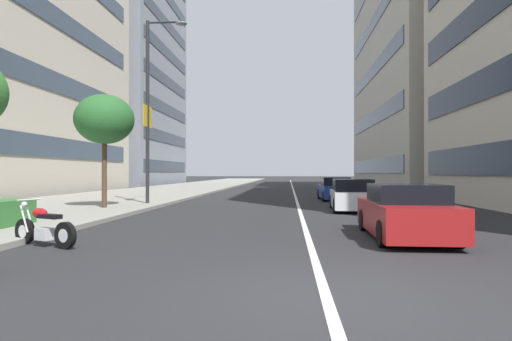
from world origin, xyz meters
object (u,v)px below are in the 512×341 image
motorcycle_under_tarp (44,229)px  car_mid_block_traffic (405,213)px  street_tree_mid_sidewalk (104,120)px  car_following_behind (352,196)px  street_lamp_with_banners (153,97)px  car_approaching_light (335,190)px

motorcycle_under_tarp → car_mid_block_traffic: car_mid_block_traffic is taller
car_mid_block_traffic → street_tree_mid_sidewalk: size_ratio=0.87×
car_following_behind → street_lamp_with_banners: street_lamp_with_banners is taller
car_following_behind → street_tree_mid_sidewalk: size_ratio=0.85×
motorcycle_under_tarp → car_following_behind: size_ratio=0.45×
car_mid_block_traffic → street_tree_mid_sidewalk: 13.84m
street_lamp_with_banners → street_tree_mid_sidewalk: (-2.85, 1.29, -1.50)m
motorcycle_under_tarp → street_tree_mid_sidewalk: 10.18m
motorcycle_under_tarp → street_tree_mid_sidewalk: size_ratio=0.38×
car_approaching_light → street_tree_mid_sidewalk: size_ratio=0.83×
motorcycle_under_tarp → street_tree_mid_sidewalk: (9.15, 2.55, 3.67)m
motorcycle_under_tarp → car_following_behind: (10.13, -8.55, 0.25)m
car_mid_block_traffic → street_lamp_with_banners: 15.05m
car_mid_block_traffic → street_tree_mid_sidewalk: street_tree_mid_sidewalk is taller
street_tree_mid_sidewalk → street_lamp_with_banners: bearing=-24.4°
car_approaching_light → street_tree_mid_sidewalk: 14.33m
car_mid_block_traffic → car_approaching_light: size_ratio=1.04×
motorcycle_under_tarp → street_tree_mid_sidewalk: street_tree_mid_sidewalk is taller
car_following_behind → car_mid_block_traffic: bearing=-176.5°
car_mid_block_traffic → car_approaching_light: 15.71m
car_approaching_light → street_lamp_with_banners: 12.29m
car_following_behind → street_lamp_with_banners: size_ratio=0.46×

